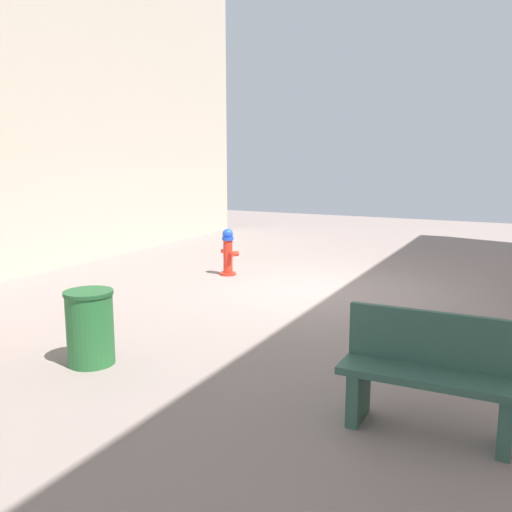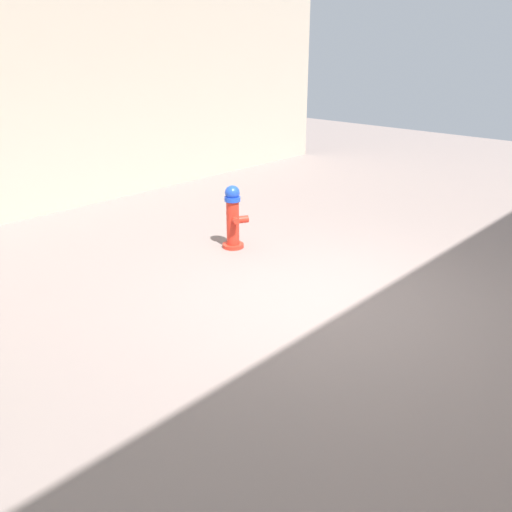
% 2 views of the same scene
% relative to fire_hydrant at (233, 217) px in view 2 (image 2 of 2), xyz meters
% --- Properties ---
extents(ground_plane, '(23.40, 23.40, 0.00)m').
position_rel_fire_hydrant_xyz_m(ground_plane, '(-2.00, 0.46, -0.43)').
color(ground_plane, gray).
extents(fire_hydrant, '(0.38, 0.36, 0.87)m').
position_rel_fire_hydrant_xyz_m(fire_hydrant, '(0.00, 0.00, 0.00)').
color(fire_hydrant, red).
rests_on(fire_hydrant, ground_plane).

